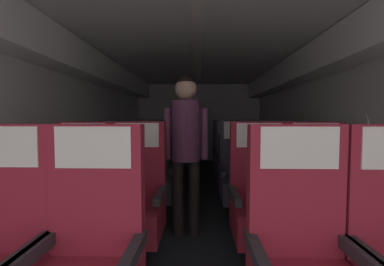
{
  "coord_description": "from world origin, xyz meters",
  "views": [
    {
      "loc": [
        0.02,
        0.3,
        1.16
      ],
      "look_at": [
        -0.09,
        4.34,
        0.93
      ],
      "focal_mm": 24.43,
      "sensor_mm": 36.0,
      "label": 1
    }
  ],
  "objects_px": {
    "seat_d_right_aisle": "(262,163)",
    "seat_e_right_window": "(226,155)",
    "seat_d_right_window": "(231,163)",
    "flight_attendant": "(186,138)",
    "seat_c_left_window": "(116,176)",
    "seat_c_left_aisle": "(155,177)",
    "seat_c_right_aisle": "(281,178)",
    "seat_d_left_window": "(135,163)",
    "seat_c_right_window": "(240,177)",
    "seat_e_right_aisle": "(250,155)",
    "seat_b_left_aisle": "(135,202)",
    "seat_d_left_aisle": "(165,163)",
    "seat_b_left_window": "(80,202)",
    "seat_b_right_window": "(261,203)",
    "seat_b_right_aisle": "(319,204)",
    "seat_e_left_aisle": "(172,155)",
    "seat_e_left_window": "(147,155)"
  },
  "relations": [
    {
      "from": "seat_d_right_window",
      "to": "flight_attendant",
      "type": "height_order",
      "value": "flight_attendant"
    },
    {
      "from": "seat_b_right_aisle",
      "to": "seat_b_right_window",
      "type": "bearing_deg",
      "value": 179.01
    },
    {
      "from": "seat_d_right_aisle",
      "to": "seat_e_right_window",
      "type": "distance_m",
      "value": 1.02
    },
    {
      "from": "seat_e_right_aisle",
      "to": "seat_e_right_window",
      "type": "xyz_separation_m",
      "value": [
        -0.45,
        -0.0,
        0.0
      ]
    },
    {
      "from": "flight_attendant",
      "to": "seat_c_right_aisle",
      "type": "bearing_deg",
      "value": 9.82
    },
    {
      "from": "seat_c_left_aisle",
      "to": "seat_d_right_aisle",
      "type": "height_order",
      "value": "same"
    },
    {
      "from": "seat_d_left_aisle",
      "to": "seat_c_right_aisle",
      "type": "bearing_deg",
      "value": -32.41
    },
    {
      "from": "seat_d_left_aisle",
      "to": "seat_d_right_aisle",
      "type": "bearing_deg",
      "value": 0.69
    },
    {
      "from": "seat_b_right_aisle",
      "to": "seat_b_left_window",
      "type": "bearing_deg",
      "value": 179.73
    },
    {
      "from": "seat_d_left_window",
      "to": "seat_c_right_window",
      "type": "bearing_deg",
      "value": -32.85
    },
    {
      "from": "seat_b_left_window",
      "to": "flight_attendant",
      "type": "bearing_deg",
      "value": 29.63
    },
    {
      "from": "seat_c_right_aisle",
      "to": "seat_e_left_window",
      "type": "xyz_separation_m",
      "value": [
        -1.91,
        1.85,
        0.0
      ]
    },
    {
      "from": "seat_c_right_window",
      "to": "seat_d_right_aisle",
      "type": "relative_size",
      "value": 1.0
    },
    {
      "from": "seat_e_right_aisle",
      "to": "seat_d_right_aisle",
      "type": "bearing_deg",
      "value": -89.81
    },
    {
      "from": "seat_c_left_aisle",
      "to": "seat_e_right_aisle",
      "type": "relative_size",
      "value": 1.0
    },
    {
      "from": "seat_c_left_aisle",
      "to": "seat_b_left_aisle",
      "type": "bearing_deg",
      "value": -90.25
    },
    {
      "from": "seat_d_left_window",
      "to": "seat_e_right_aisle",
      "type": "relative_size",
      "value": 1.0
    },
    {
      "from": "seat_c_left_window",
      "to": "flight_attendant",
      "type": "distance_m",
      "value": 1.08
    },
    {
      "from": "seat_e_right_aisle",
      "to": "seat_c_left_aisle",
      "type": "bearing_deg",
      "value": -128.44
    },
    {
      "from": "seat_b_right_window",
      "to": "seat_e_right_aisle",
      "type": "distance_m",
      "value": 2.8
    },
    {
      "from": "seat_c_right_aisle",
      "to": "seat_b_right_aisle",
      "type": "bearing_deg",
      "value": -89.61
    },
    {
      "from": "seat_d_right_window",
      "to": "seat_e_right_aisle",
      "type": "distance_m",
      "value": 1.03
    },
    {
      "from": "seat_d_right_aisle",
      "to": "seat_b_left_window",
      "type": "bearing_deg",
      "value": -135.88
    },
    {
      "from": "seat_b_right_aisle",
      "to": "seat_c_left_aisle",
      "type": "bearing_deg",
      "value": 147.15
    },
    {
      "from": "seat_b_left_window",
      "to": "seat_e_left_aisle",
      "type": "height_order",
      "value": "same"
    },
    {
      "from": "seat_d_right_aisle",
      "to": "seat_e_right_window",
      "type": "relative_size",
      "value": 1.0
    },
    {
      "from": "seat_c_right_aisle",
      "to": "seat_d_right_aisle",
      "type": "relative_size",
      "value": 1.0
    },
    {
      "from": "seat_b_right_window",
      "to": "seat_d_left_aisle",
      "type": "relative_size",
      "value": 1.0
    },
    {
      "from": "seat_b_left_aisle",
      "to": "seat_c_left_window",
      "type": "height_order",
      "value": "same"
    },
    {
      "from": "seat_d_left_window",
      "to": "seat_e_left_window",
      "type": "distance_m",
      "value": 0.91
    },
    {
      "from": "seat_c_left_aisle",
      "to": "flight_attendant",
      "type": "xyz_separation_m",
      "value": [
        0.39,
        -0.46,
        0.49
      ]
    },
    {
      "from": "seat_c_left_aisle",
      "to": "seat_d_left_aisle",
      "type": "bearing_deg",
      "value": 89.69
    },
    {
      "from": "seat_b_left_aisle",
      "to": "seat_b_right_aisle",
      "type": "bearing_deg",
      "value": -0.25
    },
    {
      "from": "seat_b_left_window",
      "to": "seat_d_right_window",
      "type": "bearing_deg",
      "value": 51.89
    },
    {
      "from": "seat_b_left_aisle",
      "to": "seat_e_right_aisle",
      "type": "relative_size",
      "value": 1.0
    },
    {
      "from": "seat_c_left_window",
      "to": "seat_c_right_aisle",
      "type": "xyz_separation_m",
      "value": [
        1.91,
        -0.02,
        0.0
      ]
    },
    {
      "from": "seat_d_left_window",
      "to": "flight_attendant",
      "type": "xyz_separation_m",
      "value": [
        0.85,
        -1.38,
        0.49
      ]
    },
    {
      "from": "seat_d_left_aisle",
      "to": "seat_d_right_aisle",
      "type": "xyz_separation_m",
      "value": [
        1.45,
        0.02,
        0.0
      ]
    },
    {
      "from": "seat_c_right_window",
      "to": "seat_d_left_window",
      "type": "height_order",
      "value": "same"
    },
    {
      "from": "seat_c_left_window",
      "to": "seat_e_right_window",
      "type": "distance_m",
      "value": 2.35
    },
    {
      "from": "seat_e_right_aisle",
      "to": "flight_attendant",
      "type": "bearing_deg",
      "value": -115.02
    },
    {
      "from": "seat_d_left_window",
      "to": "seat_b_right_aisle",
      "type": "bearing_deg",
      "value": -44.05
    },
    {
      "from": "seat_b_left_aisle",
      "to": "flight_attendant",
      "type": "relative_size",
      "value": 0.72
    },
    {
      "from": "seat_d_right_aisle",
      "to": "seat_c_right_aisle",
      "type": "bearing_deg",
      "value": -90.21
    },
    {
      "from": "seat_d_left_window",
      "to": "seat_e_right_window",
      "type": "bearing_deg",
      "value": 31.68
    },
    {
      "from": "seat_d_left_aisle",
      "to": "flight_attendant",
      "type": "distance_m",
      "value": 1.49
    },
    {
      "from": "seat_d_right_window",
      "to": "seat_e_right_aisle",
      "type": "height_order",
      "value": "same"
    },
    {
      "from": "seat_c_right_aisle",
      "to": "seat_b_left_aisle",
      "type": "bearing_deg",
      "value": -147.8
    },
    {
      "from": "seat_d_left_aisle",
      "to": "seat_e_left_aisle",
      "type": "distance_m",
      "value": 0.92
    },
    {
      "from": "seat_b_left_aisle",
      "to": "seat_d_left_aisle",
      "type": "height_order",
      "value": "same"
    }
  ]
}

